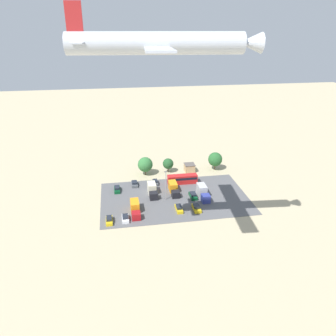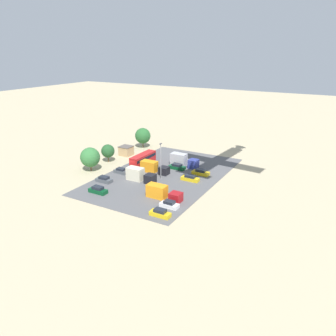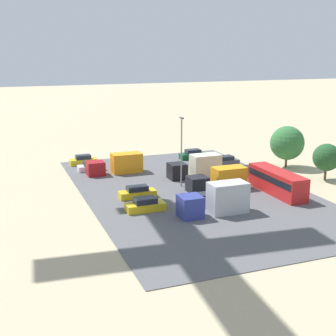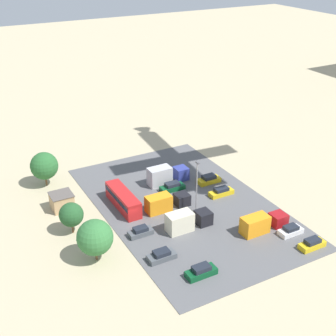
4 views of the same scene
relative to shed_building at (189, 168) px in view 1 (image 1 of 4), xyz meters
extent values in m
plane|color=tan|center=(9.34, 9.00, -1.49)|extent=(400.00, 400.00, 0.00)
cube|color=#565659|center=(9.34, 19.56, -1.45)|extent=(45.97, 28.43, 0.08)
cube|color=tan|center=(0.00, 0.00, -0.07)|extent=(3.55, 3.62, 2.84)
cube|color=#59514C|center=(0.00, 0.00, 1.41)|extent=(3.79, 3.86, 0.12)
cube|color=red|center=(4.79, 9.64, 0.12)|extent=(10.22, 2.59, 3.05)
cube|color=black|center=(4.79, 9.64, 0.67)|extent=(9.81, 2.63, 0.85)
cube|color=gold|center=(4.38, 27.93, -0.95)|extent=(1.99, 4.60, 0.91)
cube|color=#1E232D|center=(4.38, 27.93, -0.16)|extent=(1.67, 2.58, 0.67)
cube|color=#4C5156|center=(21.15, 8.64, -0.98)|extent=(1.98, 4.31, 0.86)
cube|color=#1E232D|center=(21.15, 8.64, -0.23)|extent=(1.66, 2.41, 0.63)
cube|color=#4C5156|center=(14.03, 8.59, -0.98)|extent=(1.74, 4.04, 0.84)
cube|color=#1E232D|center=(14.03, 8.59, -0.25)|extent=(1.46, 2.26, 0.62)
cube|color=gold|center=(9.56, 27.30, -0.97)|extent=(1.75, 4.73, 0.87)
cube|color=#1E232D|center=(9.56, 27.30, -0.22)|extent=(1.47, 2.65, 0.64)
cube|color=#0C4723|center=(27.12, 11.84, -0.94)|extent=(1.86, 4.57, 0.94)
cube|color=#1E232D|center=(27.12, 11.84, -0.12)|extent=(1.57, 2.56, 0.69)
cube|color=silver|center=(25.31, 30.03, -0.99)|extent=(1.89, 4.05, 0.84)
cube|color=#1E232D|center=(25.31, 30.03, -0.26)|extent=(1.59, 2.27, 0.61)
cube|color=gold|center=(29.74, 30.39, -0.95)|extent=(1.77, 4.36, 0.90)
cube|color=#1E232D|center=(29.74, 30.39, -0.17)|extent=(1.48, 2.44, 0.66)
cube|color=#0C4723|center=(3.55, 20.25, -0.96)|extent=(1.94, 4.71, 0.89)
cube|color=#1E232D|center=(3.55, 20.25, -0.19)|extent=(1.63, 2.64, 0.65)
cube|color=black|center=(15.98, 19.26, -0.26)|extent=(2.52, 2.41, 2.29)
cube|color=beige|center=(15.98, 14.70, 0.23)|extent=(2.52, 4.29, 3.28)
cube|color=navy|center=(0.47, 23.89, -0.16)|extent=(2.54, 2.50, 2.49)
cube|color=#B2B2B7|center=(0.47, 19.17, 0.37)|extent=(2.54, 4.44, 3.56)
cube|color=maroon|center=(22.28, 29.94, -0.37)|extent=(2.46, 2.57, 2.08)
cube|color=orange|center=(22.28, 25.08, 0.08)|extent=(2.46, 4.57, 2.97)
cube|color=black|center=(8.98, 19.18, -0.37)|extent=(2.44, 2.48, 2.08)
cube|color=orange|center=(8.98, 14.49, 0.08)|extent=(2.44, 4.41, 2.97)
cylinder|color=brown|center=(16.51, 0.13, -0.51)|extent=(0.36, 0.36, 1.95)
sphere|color=#337038|center=(16.51, 0.13, 2.50)|extent=(5.42, 5.42, 5.42)
cylinder|color=brown|center=(-9.83, -0.12, -0.39)|extent=(0.36, 0.36, 2.20)
sphere|color=#28602D|center=(-9.83, -0.12, 2.69)|extent=(5.28, 5.28, 5.28)
cylinder|color=brown|center=(7.98, -0.72, -0.54)|extent=(0.36, 0.36, 1.90)
sphere|color=#235128|center=(7.98, -0.72, 1.90)|extent=(3.97, 3.97, 3.97)
cylinder|color=gray|center=(12.23, 20.14, 3.24)|extent=(0.20, 0.20, 9.30)
cube|color=#4C4C51|center=(12.23, 20.14, 8.07)|extent=(0.90, 0.28, 0.20)
cylinder|color=silver|center=(18.36, 47.58, 45.44)|extent=(31.91, 6.68, 3.96)
cone|color=silver|center=(1.39, 49.05, 45.44)|extent=(4.66, 4.12, 3.76)
cube|color=silver|center=(18.36, 47.58, 44.85)|extent=(6.88, 28.79, 0.36)
cube|color=silver|center=(31.61, 46.43, 45.64)|extent=(3.09, 10.29, 0.24)
cube|color=#B22323|center=(32.24, 46.37, 49.63)|extent=(2.87, 0.53, 5.07)
camera|label=1|loc=(26.72, 109.15, 47.92)|focal=35.00mm
camera|label=2|loc=(80.16, 60.83, 30.27)|focal=35.00mm
camera|label=3|loc=(-45.16, 43.88, 16.90)|focal=50.00mm
camera|label=4|loc=(70.95, -17.43, 42.14)|focal=50.00mm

